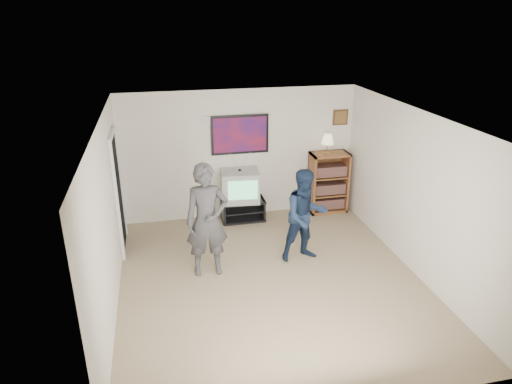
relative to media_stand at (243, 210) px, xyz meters
name	(u,v)px	position (x,y,z in m)	size (l,w,h in m)	color
room_shell	(266,197)	(0.01, -1.88, 1.04)	(4.51, 5.00, 2.51)	#978360
media_stand	(243,210)	(0.00, 0.00, 0.00)	(0.84, 0.47, 0.42)	black
crt_television	(240,186)	(-0.05, 0.00, 0.51)	(0.70, 0.60, 0.60)	#AAAAA5
bookshelf	(328,182)	(1.76, 0.05, 0.40)	(0.75, 0.43, 1.23)	brown
table_lamp	(327,144)	(1.69, 0.04, 1.21)	(0.24, 0.24, 0.39)	#FBF3BE
person_tall	(207,221)	(-0.88, -1.77, 0.68)	(0.65, 0.43, 1.79)	#3D3D40
person_short	(305,216)	(0.71, -1.68, 0.56)	(0.75, 0.59, 1.55)	#16243E
controller_left	(201,195)	(-0.94, -1.53, 1.00)	(0.04, 0.13, 0.04)	white
controller_right	(305,192)	(0.76, -1.49, 0.89)	(0.04, 0.13, 0.04)	white
poster	(240,135)	(0.01, 0.25, 1.44)	(1.10, 0.03, 0.75)	black
air_vent	(210,120)	(-0.54, 0.25, 1.74)	(0.28, 0.02, 0.14)	white
small_picture	(340,117)	(2.01, 0.25, 1.67)	(0.30, 0.03, 0.30)	#362211
doorway	(118,193)	(-2.23, -0.63, 0.79)	(0.03, 0.85, 2.00)	black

